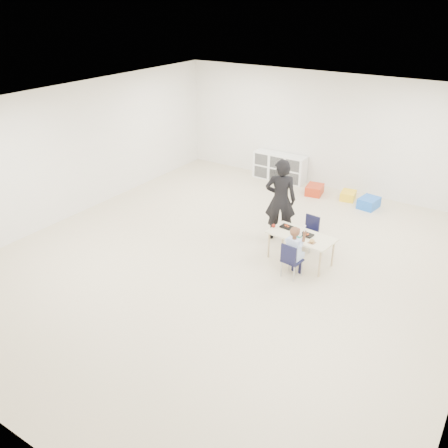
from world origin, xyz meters
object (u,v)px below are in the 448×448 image
Objects in this scene: child at (293,250)px; cubby_shelf at (280,167)px; chair_near at (292,260)px; table at (300,248)px; adult at (280,200)px.

child is 4.73m from cubby_shelf.
child is at bearing 0.00° from chair_near.
cubby_shelf is at bearing 128.79° from table.
table is 0.54m from chair_near.
cubby_shelf is at bearing -88.65° from adult.
adult is (-0.84, 1.15, 0.32)m from child.
adult is (-0.84, 1.15, 0.50)m from chair_near.
cubby_shelf is at bearing 126.30° from child.
adult is at bearing 147.01° from table.
table is at bearing -57.81° from cubby_shelf.
chair_near is 0.46× the size of cubby_shelf.
chair_near is 1.51m from adult.
chair_near is at bearing -73.77° from table.
table is at bearing 106.23° from child.
cubby_shelf reaches higher than table.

